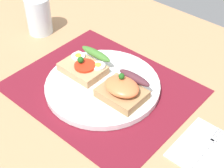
{
  "coord_description": "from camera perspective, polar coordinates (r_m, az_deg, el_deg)",
  "views": [
    {
      "loc": [
        42.21,
        -44.64,
        55.02
      ],
      "look_at": [
        3.0,
        0.0,
        3.28
      ],
      "focal_mm": 54.64,
      "sensor_mm": 36.0,
      "label": 1
    }
  ],
  "objects": [
    {
      "name": "sandwich_egg_tomato",
      "position": [
        0.85,
        -4.34,
        3.2
      ],
      "size": [
        10.73,
        9.21,
        4.25
      ],
      "color": "tan",
      "rests_on": "plate"
    },
    {
      "name": "plate",
      "position": [
        0.82,
        -1.58,
        -0.27
      ],
      "size": [
        27.58,
        27.58,
        1.48
      ],
      "primitive_type": "cylinder",
      "color": "white",
      "rests_on": "placemat"
    },
    {
      "name": "drinking_glass",
      "position": [
        1.02,
        -12.16,
        11.14
      ],
      "size": [
        7.17,
        7.17,
        10.82
      ],
      "primitive_type": "cylinder",
      "color": "silver",
      "rests_on": "ground_plane"
    },
    {
      "name": "placemat",
      "position": [
        0.82,
        -1.57,
        -0.74
      ],
      "size": [
        41.63,
        34.16,
        0.3
      ],
      "primitive_type": "cube",
      "color": "maroon",
      "rests_on": "ground_plane"
    },
    {
      "name": "napkin",
      "position": [
        0.72,
        15.21,
        -10.59
      ],
      "size": [
        11.08,
        13.51,
        0.6
      ],
      "primitive_type": "cube",
      "color": "white",
      "rests_on": "ground_plane"
    },
    {
      "name": "fork",
      "position": [
        0.72,
        15.45,
        -10.26
      ],
      "size": [
        1.62,
        13.69,
        0.32
      ],
      "color": "#B7B7BC",
      "rests_on": "napkin"
    },
    {
      "name": "ground_plane",
      "position": [
        0.84,
        -1.55,
        -1.63
      ],
      "size": [
        120.0,
        90.0,
        3.2
      ],
      "primitive_type": "cube",
      "color": "tan"
    },
    {
      "name": "sandwich_salmon",
      "position": [
        0.76,
        1.87,
        -0.87
      ],
      "size": [
        10.19,
        9.54,
        6.06
      ],
      "color": "#A68153",
      "rests_on": "plate"
    }
  ]
}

